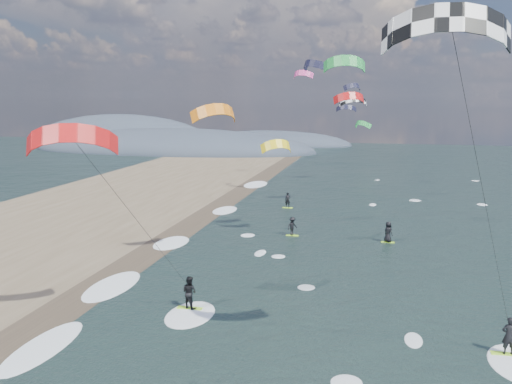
# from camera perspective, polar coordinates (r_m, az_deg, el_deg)

# --- Properties ---
(wet_sand_strip) EXTENTS (3.00, 240.00, 0.00)m
(wet_sand_strip) POSITION_cam_1_polar(r_m,az_deg,el_deg) (34.46, -19.31, -11.41)
(wet_sand_strip) COLOR #382D23
(wet_sand_strip) RESTS_ON ground
(coastal_hills) EXTENTS (80.00, 41.00, 15.00)m
(coastal_hills) POSITION_cam_1_polar(r_m,az_deg,el_deg) (135.25, -9.19, 4.43)
(coastal_hills) COLOR #3D4756
(coastal_hills) RESTS_ON ground
(kitesurfer_near_a) EXTENTS (7.82, 8.32, 15.67)m
(kitesurfer_near_a) POSITION_cam_1_polar(r_m,az_deg,el_deg) (22.31, 20.16, 8.96)
(kitesurfer_near_a) COLOR #A7F12A
(kitesurfer_near_a) RESTS_ON ground
(kitesurfer_near_b) EXTENTS (7.34, 8.95, 11.62)m
(kitesurfer_near_b) POSITION_cam_1_polar(r_m,az_deg,el_deg) (28.59, -14.40, 0.05)
(kitesurfer_near_b) COLOR #A7F12A
(kitesurfer_near_b) RESTS_ON ground
(far_kitesurfers) EXTENTS (11.69, 13.31, 1.76)m
(far_kitesurfers) POSITION_cam_1_polar(r_m,az_deg,el_deg) (51.24, 6.74, -3.04)
(far_kitesurfers) COLOR #A7F12A
(far_kitesurfers) RESTS_ON ground
(bg_kite_field) EXTENTS (12.06, 71.01, 9.54)m
(bg_kite_field) POSITION_cam_1_polar(r_m,az_deg,el_deg) (73.19, 7.76, 9.36)
(bg_kite_field) COLOR #D83F8C
(bg_kite_field) RESTS_ON ground
(shoreline_surf) EXTENTS (2.40, 79.40, 0.11)m
(shoreline_surf) POSITION_cam_1_polar(r_m,az_deg,el_deg) (37.76, -13.89, -9.27)
(shoreline_surf) COLOR white
(shoreline_surf) RESTS_ON ground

